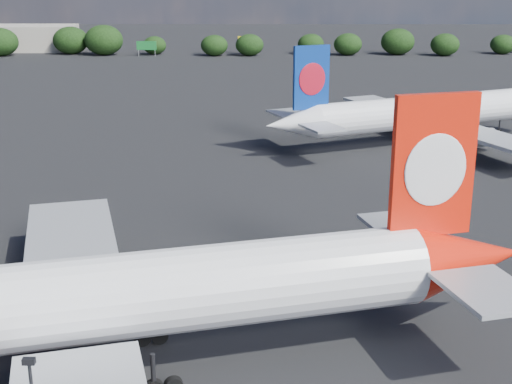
{
  "coord_description": "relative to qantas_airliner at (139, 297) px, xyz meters",
  "views": [
    {
      "loc": [
        16.27,
        -42.87,
        25.15
      ],
      "look_at": [
        16.0,
        12.0,
        8.0
      ],
      "focal_mm": 50.0,
      "sensor_mm": 36.0,
      "label": 1
    }
  ],
  "objects": [
    {
      "name": "terminal_building",
      "position": [
        -73.65,
        193.75,
        -1.31
      ],
      "size": [
        42.0,
        16.0,
        8.0
      ],
      "color": "#9E9588",
      "rests_on": "ground"
    },
    {
      "name": "billboard_yellow",
      "position": [
        3.35,
        183.75,
        -1.44
      ],
      "size": [
        5.0,
        0.3,
        5.5
      ],
      "color": "yellow",
      "rests_on": "ground"
    },
    {
      "name": "highway_sign",
      "position": [
        -26.65,
        177.75,
        -2.18
      ],
      "size": [
        6.0,
        0.3,
        4.5
      ],
      "color": "#156A29",
      "rests_on": "ground"
    },
    {
      "name": "horizon_treeline",
      "position": [
        -16.72,
        180.79,
        -1.52
      ],
      "size": [
        200.85,
        15.18,
        9.12
      ],
      "color": "black",
      "rests_on": "ground"
    },
    {
      "name": "ground",
      "position": [
        -8.65,
        61.75,
        -5.31
      ],
      "size": [
        500.0,
        500.0,
        0.0
      ],
      "primitive_type": "plane",
      "color": "black",
      "rests_on": "ground"
    },
    {
      "name": "china_southern_airliner",
      "position": [
        30.95,
        63.69,
        -0.62
      ],
      "size": [
        44.99,
        43.35,
        15.4
      ],
      "color": "white",
      "rests_on": "ground"
    },
    {
      "name": "qantas_airliner",
      "position": [
        0.0,
        0.0,
        0.0
      ],
      "size": [
        52.77,
        50.56,
        17.44
      ],
      "color": "white",
      "rests_on": "ground"
    }
  ]
}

